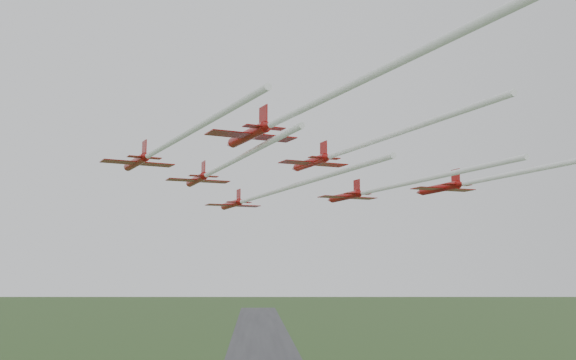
{
  "coord_description": "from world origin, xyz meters",
  "views": [
    {
      "loc": [
        -4.85,
        -86.75,
        43.92
      ],
      "look_at": [
        -0.1,
        3.84,
        56.46
      ],
      "focal_mm": 40.0,
      "sensor_mm": 36.0,
      "label": 1
    }
  ],
  "objects_px": {
    "jet_row3_mid": "(341,152)",
    "jet_row4_left": "(303,109)",
    "jet_row3_right": "(476,181)",
    "jet_lead": "(259,196)",
    "jet_row2_left": "(213,171)",
    "jet_row3_left": "(156,151)",
    "jet_row2_right": "(375,190)"
  },
  "relations": [
    {
      "from": "jet_lead",
      "to": "jet_row3_right",
      "type": "bearing_deg",
      "value": -46.32
    },
    {
      "from": "jet_row2_right",
      "to": "jet_row3_right",
      "type": "xyz_separation_m",
      "value": [
        12.24,
        -7.29,
        0.42
      ]
    },
    {
      "from": "jet_row3_right",
      "to": "jet_row2_right",
      "type": "bearing_deg",
      "value": 131.43
    },
    {
      "from": "jet_row3_mid",
      "to": "jet_row2_right",
      "type": "bearing_deg",
      "value": 43.22
    },
    {
      "from": "jet_row2_left",
      "to": "jet_row3_right",
      "type": "distance_m",
      "value": 34.77
    },
    {
      "from": "jet_row3_mid",
      "to": "jet_lead",
      "type": "bearing_deg",
      "value": 94.96
    },
    {
      "from": "jet_row2_left",
      "to": "jet_row4_left",
      "type": "xyz_separation_m",
      "value": [
        9.53,
        -28.9,
        1.17
      ]
    },
    {
      "from": "jet_row2_left",
      "to": "jet_row3_right",
      "type": "xyz_separation_m",
      "value": [
        34.75,
        -0.16,
        -1.05
      ]
    },
    {
      "from": "jet_row2_left",
      "to": "jet_row2_right",
      "type": "height_order",
      "value": "jet_row2_left"
    },
    {
      "from": "jet_row3_mid",
      "to": "jet_row4_left",
      "type": "xyz_separation_m",
      "value": [
        -6.43,
        -22.72,
        -0.37
      ]
    },
    {
      "from": "jet_lead",
      "to": "jet_row2_right",
      "type": "xyz_separation_m",
      "value": [
        16.39,
        -7.28,
        0.14
      ]
    },
    {
      "from": "jet_lead",
      "to": "jet_row2_right",
      "type": "bearing_deg",
      "value": -43.31
    },
    {
      "from": "jet_row2_right",
      "to": "jet_row3_left",
      "type": "xyz_separation_m",
      "value": [
        -27.93,
        -20.29,
        1.67
      ]
    },
    {
      "from": "jet_row4_left",
      "to": "jet_row2_left",
      "type": "bearing_deg",
      "value": 85.53
    },
    {
      "from": "jet_lead",
      "to": "jet_row2_right",
      "type": "distance_m",
      "value": 17.93
    },
    {
      "from": "jet_row4_left",
      "to": "jet_row3_mid",
      "type": "bearing_deg",
      "value": 51.47
    },
    {
      "from": "jet_row2_right",
      "to": "jet_row4_left",
      "type": "height_order",
      "value": "jet_row4_left"
    },
    {
      "from": "jet_lead",
      "to": "jet_row4_left",
      "type": "distance_m",
      "value": 43.53
    },
    {
      "from": "jet_row2_left",
      "to": "jet_row3_right",
      "type": "bearing_deg",
      "value": -19.28
    },
    {
      "from": "jet_row3_right",
      "to": "jet_row3_mid",
      "type": "bearing_deg",
      "value": 179.96
    },
    {
      "from": "jet_row3_left",
      "to": "jet_row4_left",
      "type": "bearing_deg",
      "value": -70.91
    },
    {
      "from": "jet_lead",
      "to": "jet_row3_left",
      "type": "bearing_deg",
      "value": -132.08
    },
    {
      "from": "jet_lead",
      "to": "jet_row2_left",
      "type": "distance_m",
      "value": 15.74
    },
    {
      "from": "jet_row2_left",
      "to": "jet_row3_right",
      "type": "height_order",
      "value": "jet_row2_left"
    },
    {
      "from": "jet_lead",
      "to": "jet_row3_left",
      "type": "xyz_separation_m",
      "value": [
        -11.54,
        -27.57,
        1.81
      ]
    },
    {
      "from": "jet_row3_left",
      "to": "jet_row3_mid",
      "type": "bearing_deg",
      "value": -6.36
    },
    {
      "from": "jet_row3_left",
      "to": "jet_row2_right",
      "type": "bearing_deg",
      "value": 11.55
    },
    {
      "from": "jet_row3_mid",
      "to": "jet_row3_right",
      "type": "relative_size",
      "value": 0.99
    },
    {
      "from": "jet_row3_right",
      "to": "jet_row4_left",
      "type": "relative_size",
      "value": 0.83
    },
    {
      "from": "jet_row2_left",
      "to": "jet_row4_left",
      "type": "distance_m",
      "value": 30.45
    },
    {
      "from": "jet_row2_right",
      "to": "jet_row3_left",
      "type": "height_order",
      "value": "jet_row3_left"
    },
    {
      "from": "jet_row3_mid",
      "to": "jet_row2_left",
      "type": "bearing_deg",
      "value": 138.25
    }
  ]
}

